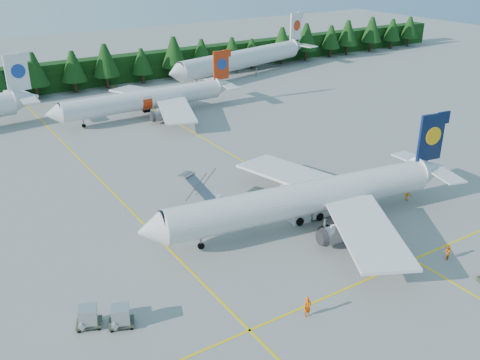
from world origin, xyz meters
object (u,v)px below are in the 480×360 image
airliner_red (141,101)px  service_truck (314,204)px  airstairs (214,205)px  airliner_navy (298,200)px

airliner_red → service_truck: bearing=-88.5°
airliner_red → service_truck: size_ratio=5.32×
airstairs → airliner_red: bearing=54.5°
airliner_navy → airliner_red: airliner_navy is taller
airliner_navy → airstairs: (-6.06, 8.34, -2.43)m
airliner_navy → airliner_red: bearing=96.4°
airliner_navy → airstairs: 10.59m
airliner_navy → service_truck: 3.79m
airliner_red → airstairs: 40.64m
airliner_red → airstairs: airliner_red is taller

